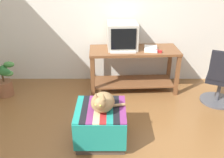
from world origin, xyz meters
TOP-DOWN VIEW (x-y plane):
  - ground_plane at (0.00, 0.00)m, footprint 14.00×14.00m
  - back_wall at (0.00, 2.05)m, footprint 8.00×0.10m
  - desk at (0.42, 1.60)m, footprint 1.48×0.64m
  - tv_monitor at (0.22, 1.68)m, footprint 0.50×0.51m
  - keyboard at (0.23, 1.46)m, footprint 0.41×0.17m
  - book at (0.68, 1.57)m, footprint 0.24×0.32m
  - ottoman_with_blanket at (-0.08, 0.24)m, footprint 0.60×0.63m
  - cat at (-0.05, 0.19)m, footprint 0.44×0.39m
  - potted_plant at (-1.72, 1.38)m, footprint 0.41×0.38m
  - office_chair at (1.71, 1.12)m, footprint 0.56×0.56m
  - stapler at (0.79, 1.45)m, footprint 0.11×0.08m

SIDE VIEW (x-z plane):
  - ground_plane at x=0.00m, z-range 0.00..0.00m
  - ottoman_with_blanket at x=-0.08m, z-range 0.00..0.46m
  - potted_plant at x=-1.72m, z-range -0.03..0.61m
  - office_chair at x=1.71m, z-range -0.06..0.83m
  - desk at x=0.42m, z-range 0.13..0.86m
  - cat at x=-0.05m, z-range 0.43..0.72m
  - keyboard at x=0.23m, z-range 0.73..0.75m
  - book at x=0.68m, z-range 0.73..0.77m
  - stapler at x=0.79m, z-range 0.73..0.77m
  - tv_monitor at x=0.22m, z-range 0.72..1.14m
  - back_wall at x=0.00m, z-range 0.00..2.60m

